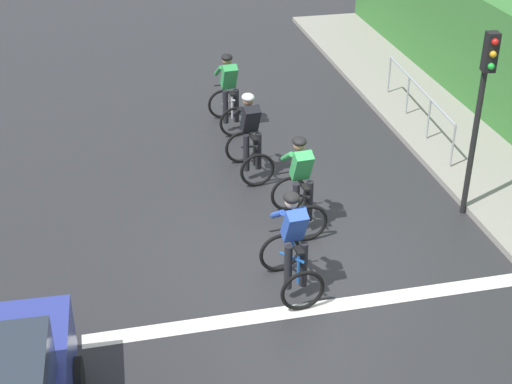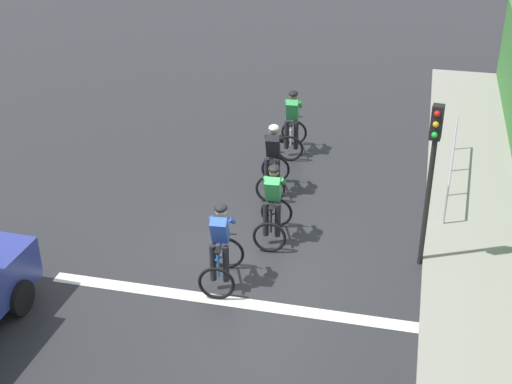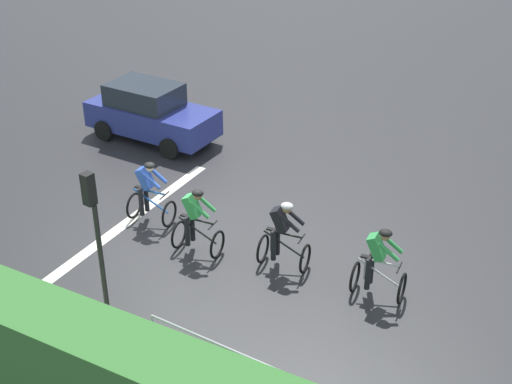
# 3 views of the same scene
# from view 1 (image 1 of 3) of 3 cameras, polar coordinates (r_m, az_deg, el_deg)

# --- Properties ---
(ground_plane) EXTENTS (80.00, 80.00, 0.00)m
(ground_plane) POSITION_cam_1_polar(r_m,az_deg,el_deg) (12.23, 3.33, -5.02)
(ground_plane) COLOR #28282B
(sidewalk_kerb) EXTENTS (2.80, 21.15, 0.12)m
(sidewalk_kerb) POSITION_cam_1_polar(r_m,az_deg,el_deg) (15.50, 18.19, 1.70)
(sidewalk_kerb) COLOR gray
(sidewalk_kerb) RESTS_ON ground
(road_marking_stop_line) EXTENTS (7.00, 0.30, 0.01)m
(road_marking_stop_line) POSITION_cam_1_polar(r_m,az_deg,el_deg) (11.22, 5.15, -8.71)
(road_marking_stop_line) COLOR silver
(road_marking_stop_line) RESTS_ON ground
(cyclist_lead) EXTENTS (0.76, 1.13, 1.66)m
(cyclist_lead) POSITION_cam_1_polar(r_m,az_deg,el_deg) (16.29, -2.09, 7.47)
(cyclist_lead) COLOR black
(cyclist_lead) RESTS_ON ground
(cyclist_second) EXTENTS (0.78, 1.14, 1.66)m
(cyclist_second) POSITION_cam_1_polar(r_m,az_deg,el_deg) (14.27, -0.48, 4.15)
(cyclist_second) COLOR black
(cyclist_second) RESTS_ON ground
(cyclist_mid) EXTENTS (0.75, 1.12, 1.66)m
(cyclist_mid) POSITION_cam_1_polar(r_m,az_deg,el_deg) (12.63, 3.35, 0.47)
(cyclist_mid) COLOR black
(cyclist_mid) RESTS_ON ground
(cyclist_fourth) EXTENTS (0.76, 1.13, 1.66)m
(cyclist_fourth) POSITION_cam_1_polar(r_m,az_deg,el_deg) (11.05, 2.79, -4.21)
(cyclist_fourth) COLOR black
(cyclist_fourth) RESTS_ON ground
(traffic_light_near_crossing) EXTENTS (0.22, 0.31, 3.34)m
(traffic_light_near_crossing) POSITION_cam_1_polar(r_m,az_deg,el_deg) (12.89, 16.82, 6.87)
(traffic_light_near_crossing) COLOR black
(traffic_light_near_crossing) RESTS_ON ground
(pedestrian_railing_kerbside) EXTENTS (0.28, 3.93, 1.03)m
(pedestrian_railing_kerbside) POSITION_cam_1_polar(r_m,az_deg,el_deg) (16.50, 12.29, 7.12)
(pedestrian_railing_kerbside) COLOR #999EA3
(pedestrian_railing_kerbside) RESTS_ON ground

